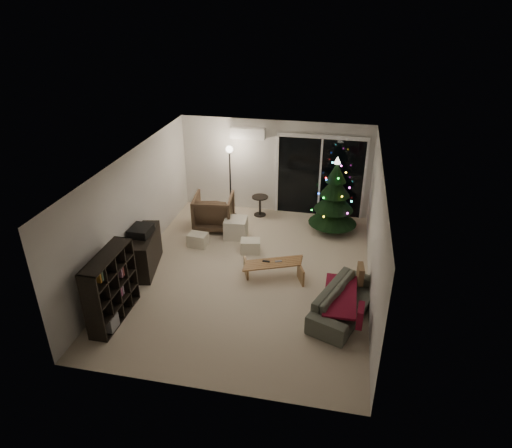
% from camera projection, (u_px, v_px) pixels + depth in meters
% --- Properties ---
extents(room, '(6.50, 7.51, 2.60)m').
position_uv_depth(room, '(282.00, 204.00, 10.51)').
color(room, beige).
rests_on(room, ground).
extents(bookshelf, '(0.56, 1.38, 1.34)m').
position_uv_depth(bookshelf, '(103.00, 286.00, 8.17)').
color(bookshelf, black).
rests_on(bookshelf, floor).
extents(media_cabinet, '(0.75, 1.40, 0.83)m').
position_uv_depth(media_cabinet, '(144.00, 252.00, 9.76)').
color(media_cabinet, black).
rests_on(media_cabinet, floor).
extents(stereo, '(0.42, 0.50, 0.18)m').
position_uv_depth(stereo, '(141.00, 231.00, 9.53)').
color(stereo, black).
rests_on(stereo, media_cabinet).
extents(armchair, '(1.06, 1.09, 0.89)m').
position_uv_depth(armchair, '(214.00, 212.00, 11.46)').
color(armchair, '#4E3827').
rests_on(armchair, floor).
extents(ottoman, '(0.58, 0.58, 0.48)m').
position_uv_depth(ottoman, '(236.00, 228.00, 11.12)').
color(ottoman, beige).
rests_on(ottoman, floor).
extents(cardboard_box_a, '(0.46, 0.37, 0.31)m').
position_uv_depth(cardboard_box_a, '(198.00, 240.00, 10.76)').
color(cardboard_box_a, silver).
rests_on(cardboard_box_a, floor).
extents(cardboard_box_b, '(0.49, 0.40, 0.31)m').
position_uv_depth(cardboard_box_b, '(250.00, 246.00, 10.49)').
color(cardboard_box_b, silver).
rests_on(cardboard_box_b, floor).
extents(side_table, '(0.57, 0.57, 0.54)m').
position_uv_depth(side_table, '(260.00, 206.00, 12.18)').
color(side_table, black).
rests_on(side_table, floor).
extents(floor_lamp, '(0.30, 0.30, 1.88)m').
position_uv_depth(floor_lamp, '(230.00, 183.00, 11.84)').
color(floor_lamp, black).
rests_on(floor_lamp, floor).
extents(sofa, '(1.36, 2.01, 0.55)m').
position_uv_depth(sofa, '(345.00, 301.00, 8.43)').
color(sofa, '#52554D').
rests_on(sofa, floor).
extents(sofa_throw, '(0.58, 1.35, 0.04)m').
position_uv_depth(sofa_throw, '(340.00, 295.00, 8.39)').
color(sofa_throw, maroon).
rests_on(sofa_throw, sofa).
extents(cushion_a, '(0.14, 0.37, 0.36)m').
position_uv_depth(cushion_a, '(360.00, 274.00, 8.85)').
color(cushion_a, olive).
rests_on(cushion_a, sofa).
extents(cushion_b, '(0.13, 0.37, 0.36)m').
position_uv_depth(cushion_b, '(360.00, 316.00, 7.72)').
color(cushion_b, maroon).
rests_on(cushion_b, sofa).
extents(coffee_table, '(1.29, 0.86, 0.39)m').
position_uv_depth(coffee_table, '(273.00, 270.00, 9.52)').
color(coffee_table, '#96784B').
rests_on(coffee_table, floor).
extents(remote_a, '(0.15, 0.05, 0.02)m').
position_uv_depth(remote_a, '(266.00, 261.00, 9.45)').
color(remote_a, black).
rests_on(remote_a, coffee_table).
extents(remote_b, '(0.15, 0.09, 0.02)m').
position_uv_depth(remote_b, '(278.00, 261.00, 9.45)').
color(remote_b, slate).
rests_on(remote_b, coffee_table).
extents(christmas_tree, '(1.31, 1.31, 1.94)m').
position_uv_depth(christmas_tree, '(335.00, 195.00, 11.08)').
color(christmas_tree, black).
rests_on(christmas_tree, floor).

